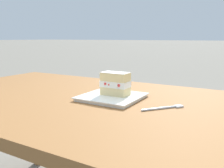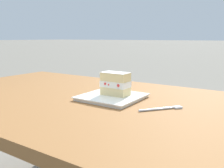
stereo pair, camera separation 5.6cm
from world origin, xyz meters
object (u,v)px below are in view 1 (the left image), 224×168
object	(u,v)px
dessert_plate	(112,97)
dessert_fork	(165,108)
cake_slice	(115,84)
patio_table	(72,114)

from	to	relation	value
dessert_plate	dessert_fork	distance (m)	0.24
cake_slice	dessert_plate	bearing A→B (deg)	58.43
dessert_fork	patio_table	bearing A→B (deg)	1.49
patio_table	cake_slice	bearing A→B (deg)	-164.76
patio_table	cake_slice	xyz separation A→B (m)	(-0.20, -0.05, 0.15)
dessert_fork	cake_slice	bearing A→B (deg)	-10.21
dessert_plate	cake_slice	size ratio (longest dim) A/B	2.05
patio_table	cake_slice	world-z (taller)	cake_slice
cake_slice	dessert_fork	bearing A→B (deg)	169.79
dessert_plate	cake_slice	world-z (taller)	cake_slice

